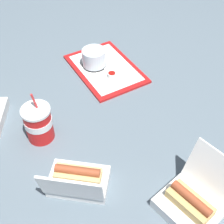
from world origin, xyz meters
TOP-DOWN VIEW (x-y plane):
  - ground_plane at (0.00, 0.00)m, footprint 3.20×3.20m
  - food_tray at (0.29, -0.22)m, footprint 0.42×0.34m
  - cake_container at (0.34, -0.20)m, footprint 0.11×0.11m
  - ketchup_cup at (0.22, -0.19)m, footprint 0.04×0.04m
  - napkin_stack at (0.24, -0.24)m, footprint 0.13×0.13m
  - plastic_fork at (0.22, -0.13)m, footprint 0.10×0.06m
  - clamshell_hotdog_center at (-0.39, 0.07)m, footprint 0.19×0.21m
  - clamshell_hotdog_left at (-0.10, 0.27)m, footprint 0.24×0.24m
  - soda_cup_back at (0.16, 0.23)m, footprint 0.10×0.10m

SIDE VIEW (x-z plane):
  - ground_plane at x=0.00m, z-range 0.00..0.00m
  - food_tray at x=0.29m, z-range 0.00..0.01m
  - napkin_stack at x=0.24m, z-range 0.01..0.02m
  - plastic_fork at x=0.22m, z-range 0.01..0.02m
  - ketchup_cup at x=0.22m, z-range 0.01..0.04m
  - clamshell_hotdog_left at x=-0.10m, z-range -0.04..0.12m
  - clamshell_hotdog_center at x=-0.39m, z-range -0.05..0.13m
  - cake_container at x=0.34m, z-range 0.01..0.09m
  - soda_cup_back at x=0.16m, z-range -0.03..0.18m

